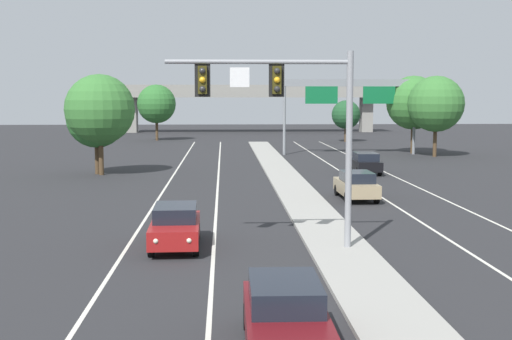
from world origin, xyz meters
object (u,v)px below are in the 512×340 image
object	(u,v)px
car_receding_tan	(356,185)
highway_sign_gantry	(350,92)
tree_far_right_a	(346,115)
tree_far_left_a	(156,104)
car_oncoming_darkred	(285,315)
tree_far_right_b	(436,104)
car_oncoming_red	(175,226)
tree_far_left_c	(96,118)
tree_far_left_b	(100,109)
tree_far_right_c	(413,103)
car_receding_black	(365,163)
overhead_signal_mast	(291,108)

from	to	relation	value
car_receding_tan	highway_sign_gantry	xyz separation A→B (m)	(5.11, 29.04, 5.34)
tree_far_right_a	tree_far_left_a	bearing A→B (deg)	171.31
car_oncoming_darkred	tree_far_right_b	xyz separation A→B (m)	(18.87, 48.23, 4.23)
car_oncoming_red	tree_far_left_c	world-z (taller)	tree_far_left_c
car_receding_tan	tree_far_right_a	distance (m)	48.85
car_oncoming_red	tree_far_left_b	xyz separation A→B (m)	(-7.14, 24.03, 3.99)
highway_sign_gantry	tree_far_right_b	bearing A→B (deg)	-20.16
tree_far_left_c	tree_far_left_b	size ratio (longest dim) A/B	0.86
highway_sign_gantry	tree_far_left_b	distance (m)	27.08
tree_far_right_c	car_receding_black	bearing A→B (deg)	-116.06
car_receding_tan	car_receding_black	xyz separation A→B (m)	(3.17, 12.49, 0.00)
car_oncoming_red	tree_far_right_b	size ratio (longest dim) A/B	0.58
tree_far_right_b	tree_far_left_a	size ratio (longest dim) A/B	1.05
tree_far_left_a	tree_far_right_a	distance (m)	24.77
tree_far_right_c	car_oncoming_darkred	bearing A→B (deg)	-108.86
car_oncoming_red	tree_far_right_c	size ratio (longest dim) A/B	0.57
car_oncoming_darkred	tree_far_right_c	world-z (taller)	tree_far_right_c
tree_far_right_c	tree_far_right_a	size ratio (longest dim) A/B	1.48
highway_sign_gantry	tree_far_left_a	xyz separation A→B (m)	(-21.30, 22.77, -1.36)
overhead_signal_mast	highway_sign_gantry	xyz separation A→B (m)	(10.06, 41.41, 0.85)
overhead_signal_mast	tree_far_right_a	world-z (taller)	overhead_signal_mast
tree_far_right_b	car_oncoming_red	bearing A→B (deg)	-120.43
car_receding_black	tree_far_right_a	bearing A→B (deg)	81.86
car_receding_black	tree_far_right_a	xyz separation A→B (m)	(5.09, 35.59, 2.64)
tree_far_left_a	tree_far_left_b	bearing A→B (deg)	-90.29
highway_sign_gantry	tree_far_left_b	xyz separation A→B (m)	(-21.50, -16.40, -1.35)
tree_far_right_b	tree_far_left_a	xyz separation A→B (m)	(-29.03, 25.61, -0.24)
overhead_signal_mast	tree_far_left_c	world-z (taller)	overhead_signal_mast
tree_far_left_c	tree_far_right_a	distance (m)	42.94
car_oncoming_darkred	car_receding_black	size ratio (longest dim) A/B	1.00
car_oncoming_red	car_receding_tan	size ratio (longest dim) A/B	1.00
car_receding_black	tree_far_left_a	distance (m)	44.01
car_receding_tan	tree_far_left_b	size ratio (longest dim) A/B	0.61
tree_far_right_b	overhead_signal_mast	bearing A→B (deg)	-114.76
overhead_signal_mast	car_oncoming_red	bearing A→B (deg)	167.14
car_oncoming_red	car_receding_tan	xyz separation A→B (m)	(9.24, 11.40, 0.00)
car_oncoming_darkred	tree_far_right_c	bearing A→B (deg)	71.14
car_oncoming_red	car_receding_black	distance (m)	26.92
highway_sign_gantry	car_oncoming_red	bearing A→B (deg)	-109.55
car_oncoming_darkred	car_receding_tan	size ratio (longest dim) A/B	1.00
tree_far_left_a	tree_far_right_a	xyz separation A→B (m)	(24.45, -3.74, -1.34)
overhead_signal_mast	car_receding_tan	world-z (taller)	overhead_signal_mast
tree_far_left_c	tree_far_right_a	world-z (taller)	tree_far_left_c
car_oncoming_darkred	highway_sign_gantry	bearing A→B (deg)	77.69
car_receding_tan	tree_far_right_c	bearing A→B (deg)	68.62
car_receding_tan	tree_far_left_c	size ratio (longest dim) A/B	0.70
car_oncoming_darkred	car_receding_black	world-z (taller)	same
tree_far_left_b	tree_far_left_c	bearing A→B (deg)	124.65
car_oncoming_darkred	tree_far_right_a	world-z (taller)	tree_far_right_a
car_receding_black	tree_far_right_c	distance (m)	20.07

